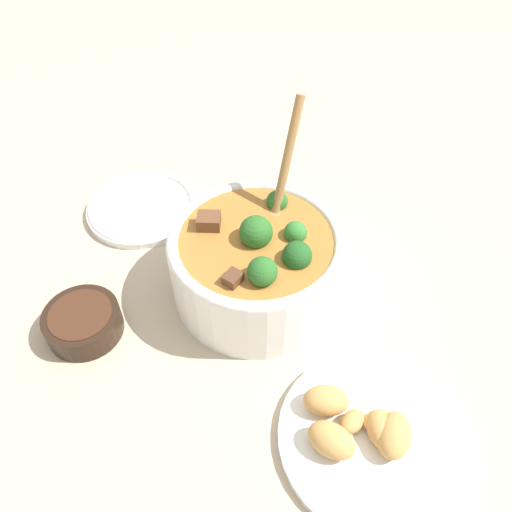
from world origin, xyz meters
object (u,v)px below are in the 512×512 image
at_px(food_plate, 368,434).
at_px(empty_plate, 142,207).
at_px(condiment_bowl, 83,321).
at_px(stew_bowl, 256,260).

bearing_deg(food_plate, empty_plate, -147.21).
bearing_deg(empty_plate, food_plate, 32.79).
bearing_deg(food_plate, condiment_bowl, -119.13).
height_order(stew_bowl, empty_plate, stew_bowl).
height_order(stew_bowl, condiment_bowl, stew_bowl).
distance_m(condiment_bowl, empty_plate, 0.24).
xyz_separation_m(stew_bowl, food_plate, (0.23, 0.10, -0.05)).
height_order(condiment_bowl, empty_plate, condiment_bowl).
bearing_deg(empty_plate, stew_bowl, 41.93).
bearing_deg(food_plate, stew_bowl, -156.40).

